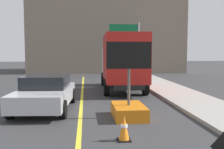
% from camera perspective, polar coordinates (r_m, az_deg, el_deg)
% --- Properties ---
extents(lane_center_stripe, '(0.14, 36.00, 0.01)m').
position_cam_1_polar(lane_center_stripe, '(7.22, -7.10, -14.25)').
color(lane_center_stripe, yellow).
rests_on(lane_center_stripe, ground).
extents(arrow_board_trailer, '(1.60, 1.81, 2.70)m').
position_cam_1_polar(arrow_board_trailer, '(9.72, 3.55, -6.27)').
color(arrow_board_trailer, orange).
rests_on(arrow_board_trailer, ground).
extents(box_truck, '(2.52, 6.61, 3.30)m').
position_cam_1_polar(box_truck, '(16.13, 2.23, 2.93)').
color(box_truck, black).
rests_on(box_truck, ground).
extents(pickup_car, '(2.31, 4.55, 1.38)m').
position_cam_1_polar(pickup_car, '(11.30, -13.82, -3.70)').
color(pickup_car, silver).
rests_on(pickup_car, ground).
extents(highway_guide_sign, '(2.79, 0.18, 5.00)m').
position_cam_1_polar(highway_guide_sign, '(25.07, 3.83, 7.40)').
color(highway_guide_sign, gray).
rests_on(highway_guide_sign, ground).
extents(far_building_block, '(16.76, 8.89, 9.40)m').
position_cam_1_polar(far_building_block, '(32.41, -1.44, 9.14)').
color(far_building_block, gray).
rests_on(far_building_block, ground).
extents(traffic_cone_mid_lane, '(0.36, 0.36, 0.70)m').
position_cam_1_polar(traffic_cone_mid_lane, '(7.31, 2.55, -11.18)').
color(traffic_cone_mid_lane, black).
rests_on(traffic_cone_mid_lane, ground).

